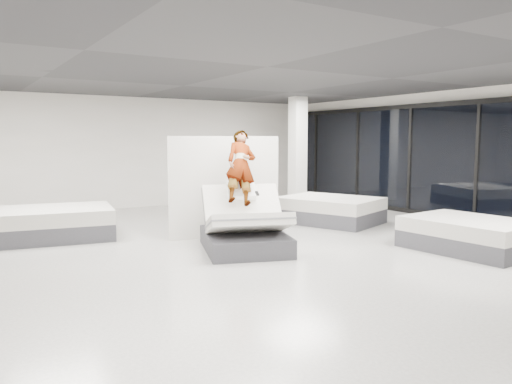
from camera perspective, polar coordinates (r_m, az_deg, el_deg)
room at (r=8.59m, az=1.27°, el=3.49°), size 14.00×14.04×3.20m
hero_bed at (r=8.92m, az=-1.28°, el=-4.33°), size 1.94×2.22×1.24m
person at (r=9.13m, az=-1.70°, el=1.14°), size 1.05×1.64×1.18m
remote at (r=8.85m, az=0.13°, el=-0.16°), size 0.09×0.15×0.08m
divider_panel at (r=10.08m, az=-3.62°, el=0.57°), size 2.20×0.69×2.05m
flat_bed_right_far at (r=12.06m, az=8.43°, el=-2.04°), size 2.32×2.64×0.61m
flat_bed_right_near at (r=9.73m, az=23.25°, el=-4.51°), size 1.70×2.18×0.57m
flat_bed_left_far at (r=10.80m, az=-22.17°, el=-3.33°), size 2.48×2.02×0.62m
column at (r=14.57m, az=4.77°, el=4.50°), size 0.40×0.40×3.20m
storefront_glazing at (r=12.81m, az=23.97°, el=3.13°), size 0.12×13.40×2.92m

